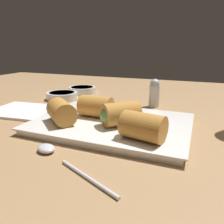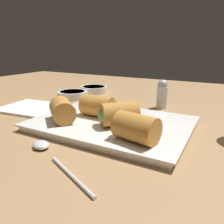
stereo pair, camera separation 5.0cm
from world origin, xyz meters
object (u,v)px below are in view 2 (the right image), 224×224
object	(u,v)px
dipping_bowl_near	(73,94)
salt_shaker	(162,94)
serving_plate	(112,124)
napkin	(32,108)
spoon	(47,150)
dipping_bowl_far	(94,89)

from	to	relation	value
dipping_bowl_near	salt_shaker	xyz separation A→B (cm)	(28.88, 1.98, 2.67)
serving_plate	napkin	xyz separation A→B (cm)	(-25.62, 1.87, -0.46)
dipping_bowl_near	napkin	world-z (taller)	dipping_bowl_near
spoon	salt_shaker	xyz separation A→B (cm)	(8.28, 34.48, 3.39)
serving_plate	spoon	world-z (taller)	serving_plate
dipping_bowl_far	napkin	distance (cm)	26.41
serving_plate	dipping_bowl_far	xyz separation A→B (cm)	(-22.82, 28.11, 0.46)
napkin	salt_shaker	world-z (taller)	salt_shaker
dipping_bowl_near	serving_plate	bearing A→B (deg)	-35.83
serving_plate	dipping_bowl_near	size ratio (longest dim) A/B	3.23
dipping_bowl_far	salt_shaker	xyz separation A→B (cm)	(27.64, -8.75, 2.67)
dipping_bowl_far	salt_shaker	distance (cm)	29.11
serving_plate	salt_shaker	distance (cm)	20.19
napkin	salt_shaker	bearing A→B (deg)	29.88
serving_plate	dipping_bowl_near	bearing A→B (deg)	144.17
serving_plate	dipping_bowl_far	bearing A→B (deg)	129.07
spoon	salt_shaker	size ratio (longest dim) A/B	2.18
dipping_bowl_near	napkin	size ratio (longest dim) A/B	0.58
dipping_bowl_near	napkin	xyz separation A→B (cm)	(-1.55, -15.50, -0.92)
dipping_bowl_near	salt_shaker	world-z (taller)	salt_shaker
serving_plate	napkin	distance (cm)	25.69
dipping_bowl_near	dipping_bowl_far	bearing A→B (deg)	83.39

